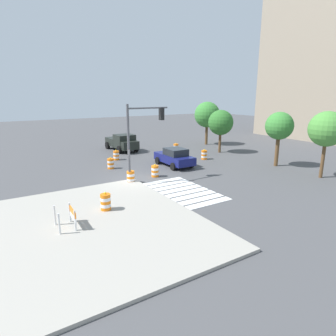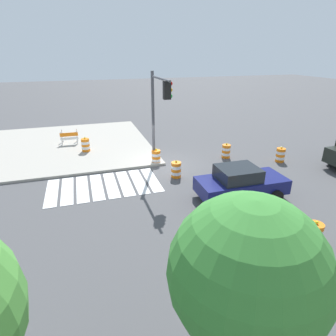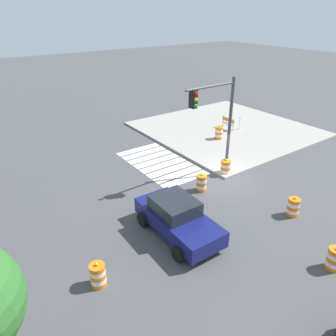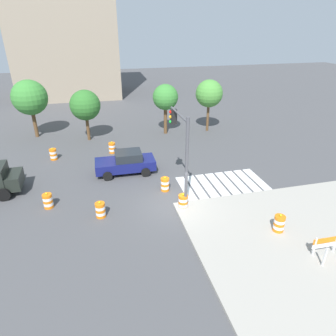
# 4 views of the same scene
# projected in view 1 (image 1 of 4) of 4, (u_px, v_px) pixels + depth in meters

# --- Properties ---
(ground_plane) EXTENTS (120.00, 120.00, 0.00)m
(ground_plane) POSITION_uv_depth(u_px,v_px,m) (134.00, 180.00, 21.72)
(ground_plane) COLOR #474749
(sidewalk_corner) EXTENTS (12.00, 12.00, 0.15)m
(sidewalk_corner) POSITION_uv_depth(u_px,v_px,m) (74.00, 229.00, 13.69)
(sidewalk_corner) COLOR #9E998E
(sidewalk_corner) RESTS_ON ground
(crosswalk_stripes) EXTENTS (5.85, 3.20, 0.02)m
(crosswalk_stripes) POSITION_uv_depth(u_px,v_px,m) (184.00, 191.00, 19.35)
(crosswalk_stripes) COLOR silver
(crosswalk_stripes) RESTS_ON ground
(sports_car) EXTENTS (4.33, 2.20, 1.63)m
(sports_car) POSITION_uv_depth(u_px,v_px,m) (174.00, 157.00, 25.95)
(sports_car) COLOR navy
(sports_car) RESTS_ON ground
(pickup_truck) EXTENTS (5.20, 2.44, 1.92)m
(pickup_truck) POSITION_uv_depth(u_px,v_px,m) (122.00, 142.00, 32.97)
(pickup_truck) COLOR black
(pickup_truck) RESTS_ON ground
(traffic_barrel_near_corner) EXTENTS (0.56, 0.56, 1.02)m
(traffic_barrel_near_corner) POSITION_uv_depth(u_px,v_px,m) (116.00, 155.00, 28.41)
(traffic_barrel_near_corner) COLOR orange
(traffic_barrel_near_corner) RESTS_ON ground
(traffic_barrel_crosswalk_end) EXTENTS (0.56, 0.56, 1.02)m
(traffic_barrel_crosswalk_end) POSITION_uv_depth(u_px,v_px,m) (204.00, 155.00, 28.70)
(traffic_barrel_crosswalk_end) COLOR orange
(traffic_barrel_crosswalk_end) RESTS_ON ground
(traffic_barrel_median_near) EXTENTS (0.56, 0.56, 1.02)m
(traffic_barrel_median_near) POSITION_uv_depth(u_px,v_px,m) (111.00, 164.00, 25.06)
(traffic_barrel_median_near) COLOR orange
(traffic_barrel_median_near) RESTS_ON ground
(traffic_barrel_median_far) EXTENTS (0.56, 0.56, 1.02)m
(traffic_barrel_median_far) POSITION_uv_depth(u_px,v_px,m) (155.00, 171.00, 22.61)
(traffic_barrel_median_far) COLOR orange
(traffic_barrel_median_far) RESTS_ON ground
(traffic_barrel_far_curb) EXTENTS (0.56, 0.56, 1.02)m
(traffic_barrel_far_curb) POSITION_uv_depth(u_px,v_px,m) (176.00, 148.00, 32.44)
(traffic_barrel_far_curb) COLOR orange
(traffic_barrel_far_curb) RESTS_ON ground
(traffic_barrel_lane_center) EXTENTS (0.56, 0.56, 1.02)m
(traffic_barrel_lane_center) POSITION_uv_depth(u_px,v_px,m) (131.00, 177.00, 20.96)
(traffic_barrel_lane_center) COLOR orange
(traffic_barrel_lane_center) RESTS_ON ground
(traffic_barrel_on_sidewalk) EXTENTS (0.56, 0.56, 1.02)m
(traffic_barrel_on_sidewalk) POSITION_uv_depth(u_px,v_px,m) (106.00, 202.00, 15.71)
(traffic_barrel_on_sidewalk) COLOR orange
(traffic_barrel_on_sidewalk) RESTS_ON sidewalk_corner
(construction_barricade) EXTENTS (1.30, 0.81, 1.00)m
(construction_barricade) POSITION_uv_depth(u_px,v_px,m) (69.00, 215.00, 13.66)
(construction_barricade) COLOR silver
(construction_barricade) RESTS_ON sidewalk_corner
(traffic_light_pole) EXTENTS (0.47, 3.29, 5.50)m
(traffic_light_pole) POSITION_uv_depth(u_px,v_px,m) (143.00, 129.00, 20.55)
(traffic_light_pole) COLOR #4C4C51
(traffic_light_pole) RESTS_ON sidewalk_corner
(street_tree_streetside_near) EXTENTS (2.73, 2.73, 4.67)m
(street_tree_streetside_near) POSITION_uv_depth(u_px,v_px,m) (221.00, 123.00, 31.45)
(street_tree_streetside_near) COLOR brown
(street_tree_streetside_near) RESTS_ON ground
(street_tree_streetside_mid) EXTENTS (3.20, 3.20, 5.41)m
(street_tree_streetside_mid) POSITION_uv_depth(u_px,v_px,m) (207.00, 115.00, 36.44)
(street_tree_streetside_mid) COLOR brown
(street_tree_streetside_mid) RESTS_ON ground
(street_tree_streetside_far) EXTENTS (2.65, 2.65, 5.10)m
(street_tree_streetside_far) POSITION_uv_depth(u_px,v_px,m) (327.00, 129.00, 21.56)
(street_tree_streetside_far) COLOR brown
(street_tree_streetside_far) RESTS_ON ground
(street_tree_corner_lot) EXTENTS (2.43, 2.43, 4.83)m
(street_tree_corner_lot) POSITION_uv_depth(u_px,v_px,m) (279.00, 126.00, 25.29)
(street_tree_corner_lot) COLOR brown
(street_tree_corner_lot) RESTS_ON ground
(office_building_far) EXTENTS (14.25, 10.36, 20.89)m
(office_building_far) POSITION_uv_depth(u_px,v_px,m) (319.00, 65.00, 41.89)
(office_building_far) COLOR gray
(office_building_far) RESTS_ON ground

